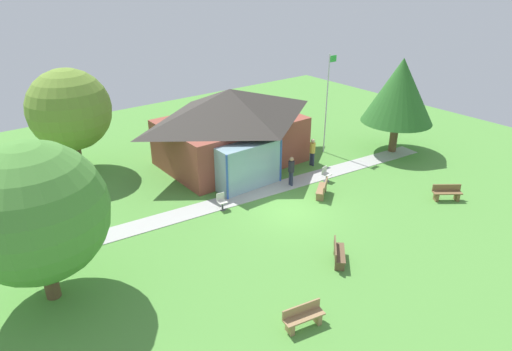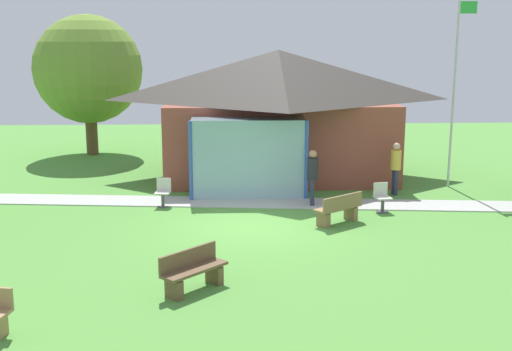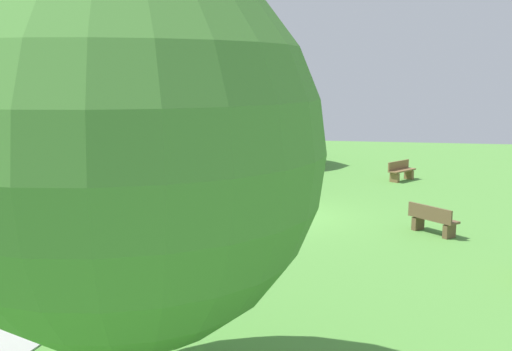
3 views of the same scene
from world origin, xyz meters
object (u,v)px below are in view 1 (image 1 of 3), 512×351
tree_behind_pavilion_left (69,110)px  tree_east_hedge (400,91)px  bench_front_center (338,254)px  bench_rear_near_path (322,189)px  patio_chair_west (222,202)px  visitor_on_path (291,169)px  patio_chair_lawn_spare (326,174)px  flagpole (327,100)px  bench_front_left (303,317)px  pavilion (231,126)px  tree_west_hedge (35,213)px  bench_lawn_far_right (447,193)px  visitor_near_flagpole (312,150)px

tree_behind_pavilion_left → tree_east_hedge: bearing=-28.9°
bench_front_center → bench_rear_near_path: (3.78, 4.66, 0.00)m
patio_chair_west → visitor_on_path: size_ratio=0.49×
patio_chair_lawn_spare → flagpole: bearing=-144.6°
flagpole → bench_front_center: flagpole is taller
visitor_on_path → bench_front_left: bearing=147.9°
pavilion → visitor_on_path: size_ratio=5.25×
pavilion → flagpole: 6.39m
pavilion → tree_east_hedge: 10.89m
visitor_on_path → tree_behind_pavilion_left: (-8.71, 9.43, 2.75)m
patio_chair_west → bench_rear_near_path: bearing=164.2°
pavilion → tree_west_hedge: bearing=-153.5°
bench_lawn_far_right → tree_west_hedge: tree_west_hedge is taller
bench_front_center → tree_west_hedge: bearing=-71.9°
bench_front_center → visitor_near_flagpole: bearing=-173.2°
visitor_near_flagpole → pavilion: bearing=-137.6°
visitor_on_path → visitor_near_flagpole: size_ratio=1.00×
bench_front_center → patio_chair_lawn_spare: 7.89m
bench_rear_near_path → bench_front_center: bearing=-165.9°
bench_lawn_far_right → tree_behind_pavilion_left: tree_behind_pavilion_left is taller
bench_lawn_far_right → patio_chair_west: size_ratio=1.70×
bench_front_center → bench_front_left: same height
bench_front_center → patio_chair_west: (-1.30, 6.77, 0.01)m
bench_lawn_far_right → bench_front_left: bearing=46.8°
bench_front_left → flagpole: bearing=-127.4°
tree_behind_pavilion_left → tree_east_hedge: (17.50, -9.68, 0.33)m
visitor_near_flagpole → tree_east_hedge: size_ratio=0.28×
bench_lawn_far_right → visitor_on_path: visitor_on_path is taller
patio_chair_west → visitor_on_path: visitor_on_path is taller
flagpole → patio_chair_lawn_spare: bearing=-134.1°
visitor_near_flagpole → bench_front_left: bearing=-50.5°
bench_front_center → tree_west_hedge: tree_west_hedge is taller
bench_front_center → bench_rear_near_path: 6.00m
patio_chair_west → tree_behind_pavilion_left: tree_behind_pavilion_left is taller
tree_east_hedge → bench_lawn_far_right: bearing=-119.4°
pavilion → tree_behind_pavilion_left: 9.35m
patio_chair_west → tree_behind_pavilion_left: 10.72m
bench_lawn_far_right → patio_chair_lawn_spare: bearing=-21.8°
bench_lawn_far_right → bench_front_center: size_ratio=1.07×
tree_west_hedge → tree_east_hedge: 22.21m
pavilion → bench_front_left: (-6.26, -13.20, -2.04)m
bench_front_center → patio_chair_lawn_spare: (5.27, 5.87, 0.01)m
bench_front_left → patio_chair_west: patio_chair_west is taller
bench_front_left → tree_behind_pavilion_left: (-1.68, 17.95, 3.37)m
bench_front_left → patio_chair_west: size_ratio=1.81×
bench_rear_near_path → patio_chair_lawn_spare: size_ratio=1.70×
bench_lawn_far_right → visitor_on_path: size_ratio=0.84×
visitor_near_flagpole → patio_chair_west: bearing=-86.1°
bench_lawn_far_right → visitor_near_flagpole: size_ratio=0.84×
bench_lawn_far_right → pavilion: bearing=-24.1°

